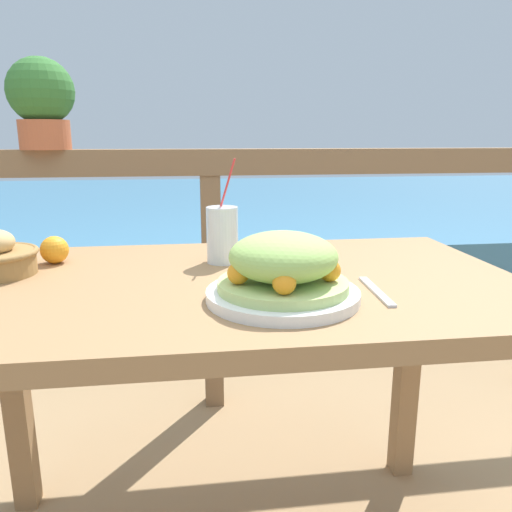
% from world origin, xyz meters
% --- Properties ---
extents(patio_table, '(1.24, 0.72, 0.74)m').
position_xyz_m(patio_table, '(0.00, 0.00, 0.64)').
color(patio_table, '#997047').
rests_on(patio_table, ground_plane).
extents(railing_fence, '(2.80, 0.08, 0.98)m').
position_xyz_m(railing_fence, '(0.00, 0.79, 0.75)').
color(railing_fence, brown).
rests_on(railing_fence, ground_plane).
extents(sea_backdrop, '(12.00, 4.00, 0.49)m').
position_xyz_m(sea_backdrop, '(0.00, 3.29, 0.25)').
color(sea_backdrop, teal).
rests_on(sea_backdrop, ground_plane).
extents(salad_plate, '(0.28, 0.28, 0.13)m').
position_xyz_m(salad_plate, '(0.09, -0.15, 0.79)').
color(salad_plate, white).
rests_on(salad_plate, patio_table).
extents(drink_glass, '(0.08, 0.07, 0.24)m').
position_xyz_m(drink_glass, '(-0.00, 0.14, 0.81)').
color(drink_glass, silver).
rests_on(drink_glass, patio_table).
extents(potted_plant, '(0.22, 0.22, 0.30)m').
position_xyz_m(potted_plant, '(-0.55, 0.79, 1.14)').
color(potted_plant, '#B75B38').
rests_on(potted_plant, railing_fence).
extents(fork, '(0.02, 0.18, 0.00)m').
position_xyz_m(fork, '(0.28, -0.13, 0.74)').
color(fork, silver).
rests_on(fork, patio_table).
extents(orange_near_basket, '(0.06, 0.06, 0.06)m').
position_xyz_m(orange_near_basket, '(-0.39, 0.18, 0.77)').
color(orange_near_basket, orange).
rests_on(orange_near_basket, patio_table).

